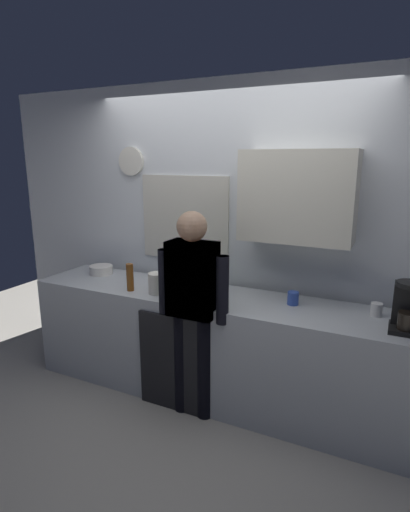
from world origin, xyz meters
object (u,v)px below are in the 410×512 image
(mixing_bowl, at_px, (101,270))
(potted_plant, at_px, (199,280))
(bottle_clear_soda, at_px, (177,281))
(bottle_amber_beer, at_px, (130,277))
(cup_white_mug, at_px, (377,310))
(bottle_green_wine, at_px, (214,273))
(person_guest, at_px, (192,299))
(storage_canister, at_px, (157,283))
(cup_blue_mug, at_px, (293,298))
(dish_soap, at_px, (170,273))
(person_at_sink, at_px, (192,299))
(coffee_maker, at_px, (408,309))

(mixing_bowl, xyz_separation_m, potted_plant, (1.12, -0.16, 0.09))
(bottle_clear_soda, distance_m, mixing_bowl, 1.05)
(bottle_amber_beer, height_order, cup_white_mug, bottle_amber_beer)
(bottle_amber_beer, height_order, mixing_bowl, bottle_amber_beer)
(bottle_amber_beer, bearing_deg, bottle_green_wine, 25.38)
(bottle_clear_soda, relative_size, person_guest, 0.17)
(cup_white_mug, xyz_separation_m, person_guest, (-1.24, -0.41, 0.02))
(potted_plant, xyz_separation_m, storage_canister, (-0.33, -0.10, -0.05))
(cup_white_mug, relative_size, cup_blue_mug, 0.95)
(cup_white_mug, relative_size, dish_soap, 0.53)
(bottle_clear_soda, relative_size, cup_white_mug, 2.95)
(bottle_green_wine, distance_m, dish_soap, 0.47)
(mixing_bowl, xyz_separation_m, person_at_sink, (1.20, -0.42, 0.03))
(coffee_maker, xyz_separation_m, mixing_bowl, (-2.62, 0.19, -0.11))
(bottle_clear_soda, height_order, dish_soap, bottle_clear_soda)
(bottle_green_wine, xyz_separation_m, mixing_bowl, (-1.18, -0.00, -0.11))
(potted_plant, relative_size, storage_canister, 1.35)
(bottle_amber_beer, height_order, cup_blue_mug, bottle_amber_beer)
(bottle_green_wine, bearing_deg, person_at_sink, -87.21)
(bottle_green_wine, height_order, bottle_amber_beer, bottle_green_wine)
(potted_plant, xyz_separation_m, person_guest, (0.08, -0.26, -0.07))
(dish_soap, relative_size, person_guest, 0.11)
(person_at_sink, bearing_deg, cup_blue_mug, 36.51)
(potted_plant, xyz_separation_m, person_at_sink, (0.08, -0.26, -0.07))
(bottle_green_wine, xyz_separation_m, dish_soap, (-0.46, 0.06, -0.07))
(coffee_maker, bearing_deg, bottle_green_wine, 172.45)
(dish_soap, height_order, person_guest, person_guest)
(mixing_bowl, height_order, person_at_sink, person_at_sink)
(dish_soap, relative_size, storage_canister, 1.06)
(cup_white_mug, bearing_deg, bottle_amber_beer, -171.47)
(bottle_clear_soda, bearing_deg, bottle_green_wine, 59.24)
(bottle_amber_beer, relative_size, mixing_bowl, 1.05)
(bottle_clear_soda, xyz_separation_m, cup_blue_mug, (0.85, 0.26, -0.09))
(mixing_bowl, height_order, storage_canister, storage_canister)
(mixing_bowl, relative_size, potted_plant, 0.96)
(potted_plant, distance_m, storage_canister, 0.35)
(bottle_clear_soda, xyz_separation_m, storage_canister, (-0.21, 0.04, -0.06))
(bottle_green_wine, height_order, cup_white_mug, bottle_green_wine)
(bottle_green_wine, bearing_deg, cup_white_mug, -0.68)
(bottle_amber_beer, bearing_deg, coffee_maker, 2.95)
(bottle_green_wine, bearing_deg, bottle_amber_beer, -154.62)
(dish_soap, bearing_deg, bottle_amber_beer, -115.34)
(bottle_green_wine, distance_m, cup_blue_mug, 0.68)
(coffee_maker, relative_size, dish_soap, 1.83)
(bottle_green_wine, height_order, potted_plant, bottle_green_wine)
(coffee_maker, height_order, person_guest, person_guest)
(cup_white_mug, relative_size, storage_canister, 0.56)
(bottle_green_wine, bearing_deg, coffee_maker, -7.55)
(coffee_maker, xyz_separation_m, dish_soap, (-1.90, 0.25, -0.07))
(person_at_sink, bearing_deg, mixing_bowl, 167.12)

